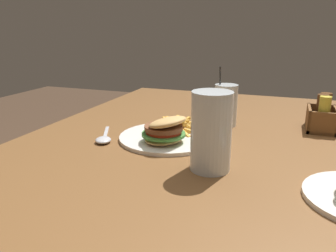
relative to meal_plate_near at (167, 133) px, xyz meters
The scene contains 6 objects.
dining_table 0.22m from the meal_plate_near, 108.11° to the left, with size 1.38×1.14×0.74m.
meal_plate_near is the anchor object (origin of this frame).
beer_glass 0.21m from the meal_plate_near, 47.33° to the left, with size 0.09×0.09×0.17m.
juice_glass 0.25m from the meal_plate_near, 150.50° to the left, with size 0.07×0.07×0.19m.
spoon 0.18m from the meal_plate_near, 69.29° to the right, with size 0.16×0.10×0.01m.
condiment_caddy 0.48m from the meal_plate_near, 122.83° to the left, with size 0.12×0.08×0.11m.
Camera 1 is at (0.85, 0.14, 1.04)m, focal length 35.00 mm.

